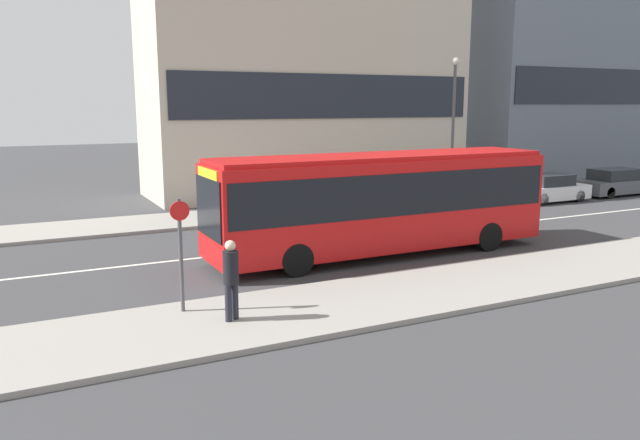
# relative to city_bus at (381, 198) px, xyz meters

# --- Properties ---
(ground_plane) EXTENTS (120.00, 120.00, 0.00)m
(ground_plane) POSITION_rel_city_bus_xyz_m (-2.21, 2.15, -1.87)
(ground_plane) COLOR #3A3A3D
(sidewalk_near) EXTENTS (44.00, 3.50, 0.13)m
(sidewalk_near) POSITION_rel_city_bus_xyz_m (-2.21, -4.10, -1.80)
(sidewalk_near) COLOR gray
(sidewalk_near) RESTS_ON ground_plane
(sidewalk_far) EXTENTS (44.00, 3.50, 0.13)m
(sidewalk_far) POSITION_rel_city_bus_xyz_m (-2.21, 8.40, -1.80)
(sidewalk_far) COLOR gray
(sidewalk_far) RESTS_ON ground_plane
(lane_centerline) EXTENTS (41.80, 0.16, 0.01)m
(lane_centerline) POSITION_rel_city_bus_xyz_m (-2.21, 2.15, -1.86)
(lane_centerline) COLOR silver
(lane_centerline) RESTS_ON ground_plane
(apartment_block_left_tower) EXTENTS (17.32, 5.83, 18.79)m
(apartment_block_left_tower) POSITION_rel_city_bus_xyz_m (4.34, 14.53, 7.52)
(apartment_block_left_tower) COLOR beige
(apartment_block_left_tower) RESTS_ON ground_plane
(apartment_block_right_tower) EXTENTS (16.05, 4.21, 21.38)m
(apartment_block_right_tower) POSITION_rel_city_bus_xyz_m (24.17, 13.72, 8.81)
(apartment_block_right_tower) COLOR slate
(apartment_block_right_tower) RESTS_ON ground_plane
(city_bus) EXTENTS (11.31, 2.59, 3.24)m
(city_bus) POSITION_rel_city_bus_xyz_m (0.00, 0.00, 0.00)
(city_bus) COLOR red
(city_bus) RESTS_ON ground_plane
(parked_car_0) EXTENTS (3.96, 1.77, 1.37)m
(parked_car_0) POSITION_rel_city_bus_xyz_m (13.35, 5.64, -1.22)
(parked_car_0) COLOR silver
(parked_car_0) RESTS_ON ground_plane
(parked_car_1) EXTENTS (4.55, 1.79, 1.41)m
(parked_car_1) POSITION_rel_city_bus_xyz_m (18.27, 5.72, -1.21)
(parked_car_1) COLOR #4C5156
(parked_car_1) RESTS_ON ground_plane
(pedestrian_near_stop) EXTENTS (0.34, 0.34, 1.80)m
(pedestrian_near_stop) POSITION_rel_city_bus_xyz_m (-6.41, -4.15, -0.71)
(pedestrian_near_stop) COLOR #23232D
(pedestrian_near_stop) RESTS_ON sidewalk_near
(bus_stop_sign) EXTENTS (0.44, 0.12, 2.62)m
(bus_stop_sign) POSITION_rel_city_bus_xyz_m (-7.22, -3.08, -0.21)
(bus_stop_sign) COLOR #4C4C51
(bus_stop_sign) RESTS_ON sidewalk_near
(street_lamp) EXTENTS (0.36, 0.36, 6.80)m
(street_lamp) POSITION_rel_city_bus_xyz_m (8.54, 7.25, 2.42)
(street_lamp) COLOR #4C4C51
(street_lamp) RESTS_ON sidewalk_far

